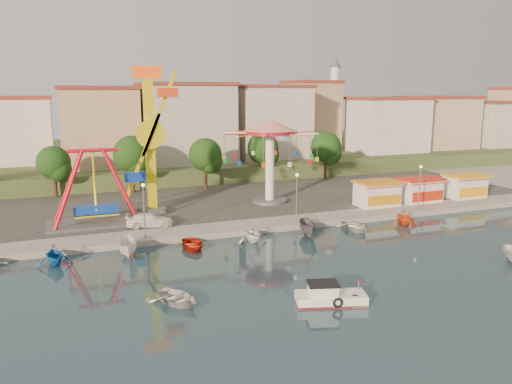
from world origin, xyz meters
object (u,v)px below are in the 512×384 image
pirate_ship_ride (95,189)px  wave_swinger (270,142)px  van (150,220)px  kamikaze_tower (152,143)px  cabin_motorboat (329,297)px  rowboat_a (177,298)px

pirate_ship_ride → wave_swinger: wave_swinger is taller
wave_swinger → van: bearing=-158.9°
kamikaze_tower → wave_swinger: 14.38m
cabin_motorboat → van: size_ratio=1.07×
wave_swinger → cabin_motorboat: (-7.59, -28.51, -7.75)m
pirate_ship_ride → rowboat_a: 22.24m
pirate_ship_ride → cabin_motorboat: bearing=-62.1°
wave_swinger → rowboat_a: 31.13m
kamikaze_tower → wave_swinger: (14.37, -0.24, -0.37)m
van → rowboat_a: bearing=-175.9°
kamikaze_tower → wave_swinger: size_ratio=1.42×
pirate_ship_ride → wave_swinger: 21.61m
wave_swinger → rowboat_a: size_ratio=3.01×
van → cabin_motorboat: bearing=-151.2°
kamikaze_tower → wave_swinger: kamikaze_tower is taller
wave_swinger → cabin_motorboat: wave_swinger is taller
pirate_ship_ride → van: pirate_ship_ride is taller
pirate_ship_ride → van: size_ratio=2.09×
rowboat_a → van: size_ratio=0.80×
kamikaze_tower → van: kamikaze_tower is taller
pirate_ship_ride → kamikaze_tower: 8.55m
cabin_motorboat → wave_swinger: bearing=92.0°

